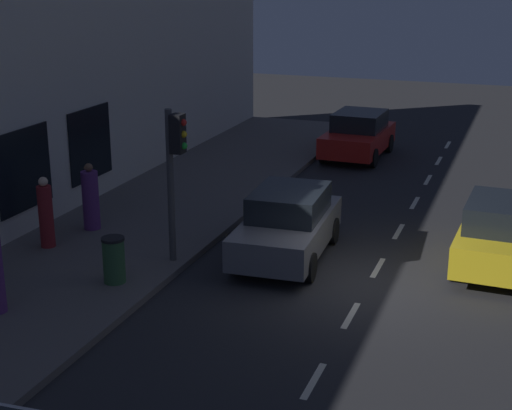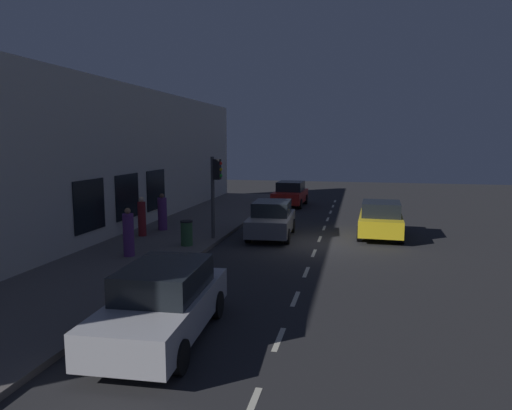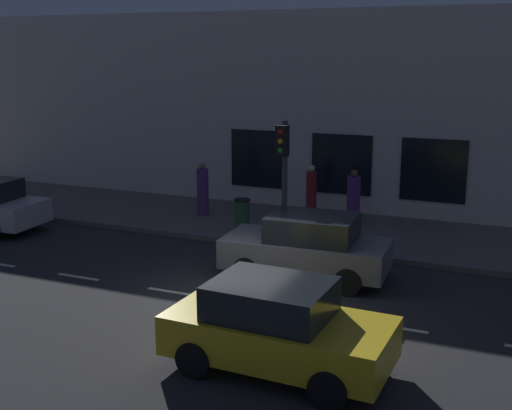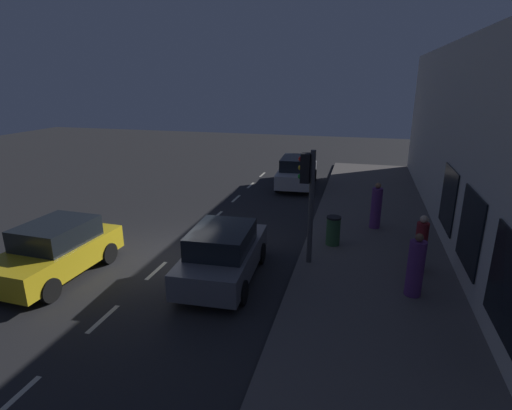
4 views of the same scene
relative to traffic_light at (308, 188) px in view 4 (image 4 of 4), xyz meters
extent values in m
plane|color=#28282B|center=(-4.23, -0.46, -2.45)|extent=(60.00, 60.00, 0.00)
cube|color=#5B5654|center=(2.02, -0.46, -2.38)|extent=(4.50, 32.00, 0.15)
cube|color=beige|center=(4.57, -0.46, 0.91)|extent=(0.60, 32.00, 6.73)
cube|color=black|center=(4.24, -3.43, -0.70)|extent=(0.04, 2.03, 1.99)
cube|color=black|center=(4.24, -0.46, -0.70)|extent=(0.04, 2.03, 1.99)
cube|color=black|center=(4.24, 2.51, -0.70)|extent=(0.04, 2.03, 1.99)
cube|color=beige|center=(-4.23, -6.66, -2.45)|extent=(0.12, 1.20, 0.01)
cube|color=beige|center=(-4.23, -4.06, -2.45)|extent=(0.12, 1.20, 0.01)
cube|color=beige|center=(-4.23, -1.46, -2.45)|extent=(0.12, 1.20, 0.01)
cube|color=beige|center=(-4.23, 1.14, -2.45)|extent=(0.12, 1.20, 0.01)
cube|color=beige|center=(-4.23, 3.74, -2.45)|extent=(0.12, 1.20, 0.01)
cube|color=beige|center=(-4.23, 6.34, -2.45)|extent=(0.12, 1.20, 0.01)
cube|color=beige|center=(-4.23, 8.94, -2.45)|extent=(0.12, 1.20, 0.01)
cube|color=beige|center=(-4.23, 11.54, -2.45)|extent=(0.12, 1.20, 0.01)
cylinder|color=#424244|center=(0.11, 0.00, -0.60)|extent=(0.15, 0.15, 3.41)
cube|color=black|center=(-0.09, 0.00, 0.59)|extent=(0.26, 0.32, 0.84)
sphere|color=red|center=(-0.23, 0.00, 0.84)|extent=(0.15, 0.15, 0.15)
sphere|color=gold|center=(-0.23, 0.00, 0.59)|extent=(0.15, 0.15, 0.15)
sphere|color=green|center=(-0.23, 0.00, 0.34)|extent=(0.15, 0.15, 0.15)
cube|color=gold|center=(-6.79, -2.50, -1.82)|extent=(1.95, 3.90, 0.70)
cube|color=black|center=(-6.79, -2.34, -1.17)|extent=(1.66, 2.05, 0.60)
cylinder|color=black|center=(-6.00, -3.72, -2.13)|extent=(0.24, 0.65, 0.64)
cylinder|color=black|center=(-5.91, -1.34, -2.13)|extent=(0.24, 0.65, 0.64)
cylinder|color=black|center=(-7.59, -1.28, -2.13)|extent=(0.24, 0.65, 0.64)
cube|color=#B7B7BC|center=(-1.81, 9.46, -1.82)|extent=(2.01, 4.48, 0.70)
cube|color=black|center=(-1.80, 9.28, -1.17)|extent=(1.68, 2.37, 0.60)
cylinder|color=black|center=(-2.71, 10.77, -2.13)|extent=(0.26, 0.65, 0.64)
cylinder|color=black|center=(-1.06, 10.86, -2.13)|extent=(0.26, 0.65, 0.64)
cylinder|color=black|center=(-2.56, 8.05, -2.13)|extent=(0.26, 0.65, 0.64)
cylinder|color=black|center=(-0.91, 8.14, -2.13)|extent=(0.26, 0.65, 0.64)
cube|color=slate|center=(-2.11, -1.39, -1.82)|extent=(1.95, 4.03, 0.70)
cube|color=black|center=(-2.11, -1.55, -1.17)|extent=(1.64, 2.13, 0.60)
cylinder|color=black|center=(-2.99, -0.21, -2.13)|extent=(0.25, 0.65, 0.64)
cylinder|color=black|center=(-1.37, -0.12, -2.13)|extent=(0.25, 0.65, 0.64)
cylinder|color=black|center=(-2.86, -2.65, -2.13)|extent=(0.25, 0.65, 0.64)
cylinder|color=black|center=(-1.24, -2.57, -2.13)|extent=(0.25, 0.65, 0.64)
cylinder|color=#5B2D70|center=(2.95, -1.24, -1.56)|extent=(0.57, 0.57, 1.47)
sphere|color=brown|center=(2.95, -1.24, -0.73)|extent=(0.21, 0.21, 0.21)
cube|color=brown|center=(3.00, -1.16, -0.73)|extent=(0.07, 0.06, 0.06)
cylinder|color=maroon|center=(3.23, 0.23, -1.57)|extent=(0.44, 0.44, 1.47)
sphere|color=beige|center=(3.23, 0.23, -0.72)|extent=(0.22, 0.22, 0.22)
cube|color=beige|center=(3.33, 0.19, -0.72)|extent=(0.06, 0.07, 0.06)
cylinder|color=#5B2D70|center=(2.08, 3.58, -1.54)|extent=(0.54, 0.54, 1.51)
sphere|color=#936B4C|center=(2.08, 3.58, -0.68)|extent=(0.21, 0.21, 0.21)
cube|color=#936B4C|center=(2.02, 3.66, -0.68)|extent=(0.07, 0.07, 0.06)
cylinder|color=#2D5633|center=(0.70, 1.55, -1.84)|extent=(0.46, 0.46, 0.92)
cylinder|color=black|center=(0.70, 1.55, -1.35)|extent=(0.48, 0.48, 0.06)
camera|label=1|loc=(-7.16, 14.50, 4.04)|focal=54.17mm
camera|label=2|loc=(-5.77, 18.12, 1.73)|focal=32.25mm
camera|label=3|loc=(-16.53, -6.19, 2.92)|focal=45.98mm
camera|label=4|loc=(1.41, -11.09, 2.98)|focal=28.06mm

